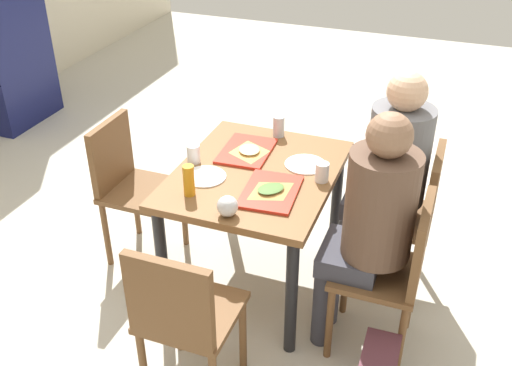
% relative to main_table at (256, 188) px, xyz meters
% --- Properties ---
extents(ground_plane, '(10.00, 10.00, 0.02)m').
position_rel_main_table_xyz_m(ground_plane, '(0.00, 0.00, -0.64)').
color(ground_plane, beige).
extents(main_table, '(1.01, 0.81, 0.73)m').
position_rel_main_table_xyz_m(main_table, '(0.00, 0.00, 0.00)').
color(main_table, brown).
rests_on(main_table, ground_plane).
extents(chair_near_left, '(0.40, 0.40, 0.87)m').
position_rel_main_table_xyz_m(chair_near_left, '(-0.25, -0.79, -0.11)').
color(chair_near_left, brown).
rests_on(chair_near_left, ground_plane).
extents(chair_near_right, '(0.40, 0.40, 0.87)m').
position_rel_main_table_xyz_m(chair_near_right, '(0.25, -0.79, -0.11)').
color(chair_near_right, brown).
rests_on(chair_near_right, ground_plane).
extents(chair_far_side, '(0.40, 0.40, 0.87)m').
position_rel_main_table_xyz_m(chair_far_side, '(0.00, 0.79, -0.11)').
color(chair_far_side, brown).
rests_on(chair_far_side, ground_plane).
extents(chair_left_end, '(0.40, 0.40, 0.87)m').
position_rel_main_table_xyz_m(chair_left_end, '(-0.89, 0.00, -0.11)').
color(chair_left_end, brown).
rests_on(chair_left_end, ground_plane).
extents(person_in_red, '(0.32, 0.42, 1.28)m').
position_rel_main_table_xyz_m(person_in_red, '(-0.25, -0.65, 0.13)').
color(person_in_red, '#383842').
rests_on(person_in_red, ground_plane).
extents(person_in_brown_jacket, '(0.32, 0.42, 1.28)m').
position_rel_main_table_xyz_m(person_in_brown_jacket, '(0.25, -0.65, 0.13)').
color(person_in_brown_jacket, '#383842').
rests_on(person_in_brown_jacket, ground_plane).
extents(tray_red_near, '(0.38, 0.29, 0.02)m').
position_rel_main_table_xyz_m(tray_red_near, '(-0.18, -0.14, 0.11)').
color(tray_red_near, red).
rests_on(tray_red_near, main_table).
extents(tray_red_far, '(0.37, 0.28, 0.02)m').
position_rel_main_table_xyz_m(tray_red_far, '(0.18, 0.12, 0.11)').
color(tray_red_far, red).
rests_on(tray_red_far, main_table).
extents(paper_plate_center, '(0.22, 0.22, 0.01)m').
position_rel_main_table_xyz_m(paper_plate_center, '(-0.15, 0.22, 0.11)').
color(paper_plate_center, white).
rests_on(paper_plate_center, main_table).
extents(paper_plate_near_edge, '(0.22, 0.22, 0.01)m').
position_rel_main_table_xyz_m(paper_plate_near_edge, '(0.15, -0.22, 0.11)').
color(paper_plate_near_edge, white).
rests_on(paper_plate_near_edge, main_table).
extents(pizza_slice_a, '(0.25, 0.24, 0.02)m').
position_rel_main_table_xyz_m(pizza_slice_a, '(-0.18, -0.15, 0.13)').
color(pizza_slice_a, '#C68C47').
rests_on(pizza_slice_a, tray_red_near).
extents(pizza_slice_b, '(0.24, 0.23, 0.02)m').
position_rel_main_table_xyz_m(pizza_slice_b, '(0.16, 0.10, 0.13)').
color(pizza_slice_b, tan).
rests_on(pizza_slice_b, tray_red_far).
extents(plastic_cup_a, '(0.07, 0.07, 0.10)m').
position_rel_main_table_xyz_m(plastic_cup_a, '(-0.03, 0.35, 0.15)').
color(plastic_cup_a, white).
rests_on(plastic_cup_a, main_table).
extents(plastic_cup_b, '(0.07, 0.07, 0.10)m').
position_rel_main_table_xyz_m(plastic_cup_b, '(0.03, -0.35, 0.15)').
color(plastic_cup_b, white).
rests_on(plastic_cup_b, main_table).
extents(soda_can, '(0.07, 0.07, 0.12)m').
position_rel_main_table_xyz_m(soda_can, '(0.43, 0.02, 0.17)').
color(soda_can, '#B7BCC6').
rests_on(soda_can, main_table).
extents(condiment_bottle, '(0.06, 0.06, 0.16)m').
position_rel_main_table_xyz_m(condiment_bottle, '(-0.33, 0.22, 0.18)').
color(condiment_bottle, orange).
rests_on(condiment_bottle, main_table).
extents(foil_bundle, '(0.10, 0.10, 0.10)m').
position_rel_main_table_xyz_m(foil_bundle, '(-0.43, -0.02, 0.15)').
color(foil_bundle, silver).
rests_on(foil_bundle, main_table).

